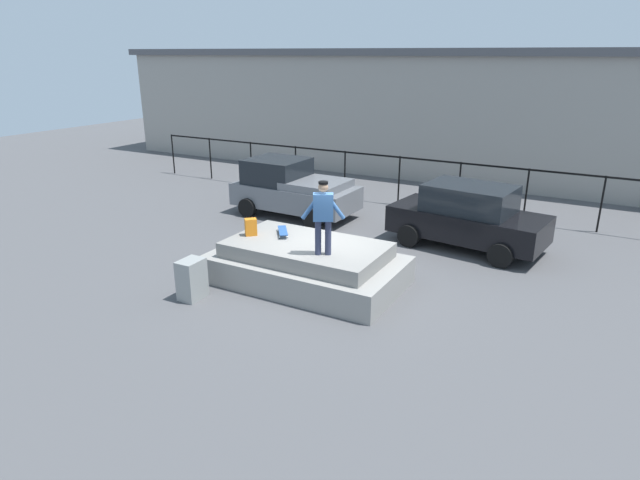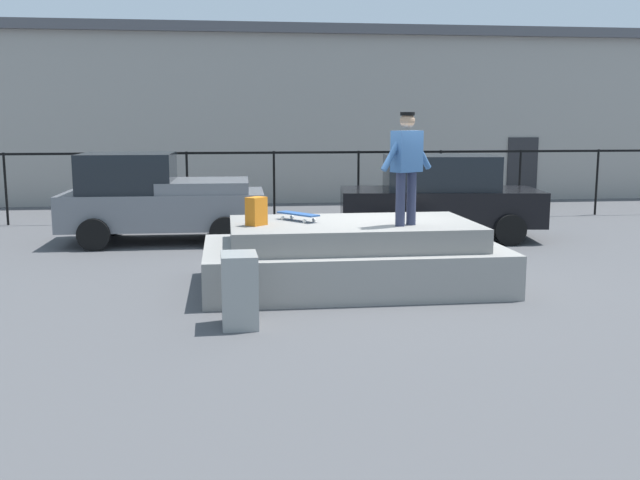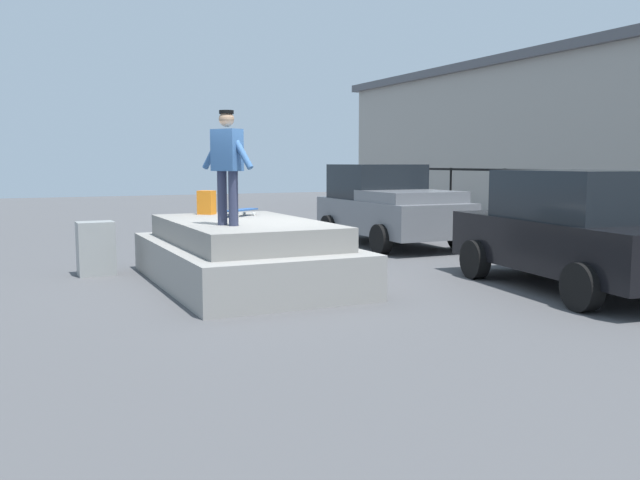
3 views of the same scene
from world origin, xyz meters
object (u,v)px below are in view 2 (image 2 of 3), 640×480
object	(u,v)px
backpack	(256,211)
utility_box	(240,290)
car_black_sedan_mid	(439,197)
skateboard	(298,214)
car_grey_pickup_near	(158,198)
skateboarder	(407,161)

from	to	relation	value
backpack	utility_box	world-z (taller)	backpack
car_black_sedan_mid	skateboard	bearing A→B (deg)	-130.20
utility_box	car_black_sedan_mid	bearing A→B (deg)	54.01
backpack	skateboard	bearing A→B (deg)	167.07
skateboard	car_grey_pickup_near	bearing A→B (deg)	119.55
car_grey_pickup_near	utility_box	world-z (taller)	car_grey_pickup_near
skateboard	backpack	bearing A→B (deg)	-148.25
skateboarder	car_black_sedan_mid	xyz separation A→B (m)	(1.96, 4.84, -1.05)
skateboarder	backpack	size ratio (longest dim) A/B	3.94
car_grey_pickup_near	utility_box	xyz separation A→B (m)	(1.56, -6.71, -0.47)
car_black_sedan_mid	utility_box	world-z (taller)	car_black_sedan_mid
skateboarder	utility_box	world-z (taller)	skateboarder
skateboarder	car_black_sedan_mid	size ratio (longest dim) A/B	0.37
car_black_sedan_mid	backpack	bearing A→B (deg)	-132.45
skateboarder	utility_box	bearing A→B (deg)	-147.89
skateboard	car_grey_pickup_near	world-z (taller)	car_grey_pickup_near
car_grey_pickup_near	car_black_sedan_mid	size ratio (longest dim) A/B	0.94
car_black_sedan_mid	skateboarder	bearing A→B (deg)	-112.08
skateboarder	car_black_sedan_mid	world-z (taller)	skateboarder
skateboard	car_black_sedan_mid	distance (m)	5.41
car_grey_pickup_near	car_black_sedan_mid	bearing A→B (deg)	-2.96
skateboard	utility_box	world-z (taller)	skateboard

